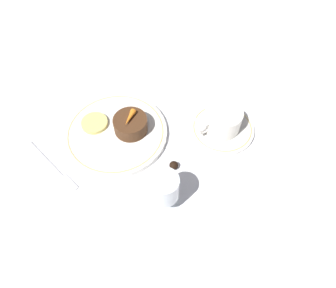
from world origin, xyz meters
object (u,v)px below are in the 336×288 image
object	(u,v)px
coffee_cup	(223,119)
dinner_plate	(116,133)
dessert_cake	(130,125)
fork	(56,171)
wine_glass	(164,189)

from	to	relation	value
coffee_cup	dinner_plate	bearing A→B (deg)	-28.59
dessert_cake	coffee_cup	bearing A→B (deg)	150.55
dinner_plate	coffee_cup	world-z (taller)	coffee_cup
coffee_cup	fork	world-z (taller)	coffee_cup
wine_glass	dessert_cake	bearing A→B (deg)	-98.02
fork	dessert_cake	distance (m)	0.20
dinner_plate	coffee_cup	xyz separation A→B (m)	(-0.23, 0.12, 0.03)
wine_glass	fork	bearing A→B (deg)	-49.62
wine_glass	dessert_cake	distance (m)	0.21
dinner_plate	wine_glass	world-z (taller)	wine_glass
coffee_cup	wine_glass	distance (m)	0.24
wine_glass	coffee_cup	bearing A→B (deg)	-157.63
dinner_plate	coffee_cup	size ratio (longest dim) A/B	2.15
dinner_plate	fork	distance (m)	0.17
coffee_cup	dessert_cake	size ratio (longest dim) A/B	1.43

